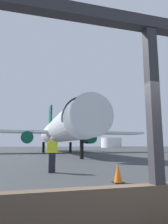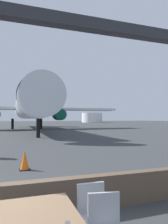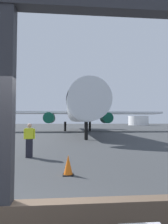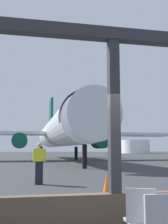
{
  "view_description": "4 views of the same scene",
  "coord_description": "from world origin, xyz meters",
  "px_view_note": "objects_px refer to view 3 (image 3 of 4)",
  "views": [
    {
      "loc": [
        -2.21,
        -3.26,
        1.34
      ],
      "look_at": [
        2.14,
        12.91,
        4.04
      ],
      "focal_mm": 32.64,
      "sensor_mm": 36.0,
      "label": 1
    },
    {
      "loc": [
        0.54,
        -3.87,
        1.8
      ],
      "look_at": [
        5.47,
        10.58,
        2.29
      ],
      "focal_mm": 32.98,
      "sensor_mm": 36.0,
      "label": 2
    },
    {
      "loc": [
        0.91,
        -2.86,
        1.84
      ],
      "look_at": [
        2.23,
        12.77,
        2.64
      ],
      "focal_mm": 29.91,
      "sensor_mm": 36.0,
      "label": 3
    },
    {
      "loc": [
        -1.62,
        -5.07,
        1.46
      ],
      "look_at": [
        1.89,
        12.13,
        3.79
      ],
      "focal_mm": 44.82,
      "sensor_mm": 36.0,
      "label": 4
    }
  ],
  "objects_px": {
    "ground_crew_worker": "(29,140)",
    "traffic_cone": "(68,165)",
    "fuel_storage_tank": "(138,121)",
    "airplane": "(78,111)"
  },
  "relations": [
    {
      "from": "airplane",
      "to": "ground_crew_worker",
      "type": "distance_m",
      "value": 23.98
    },
    {
      "from": "ground_crew_worker",
      "to": "fuel_storage_tank",
      "type": "height_order",
      "value": "fuel_storage_tank"
    },
    {
      "from": "ground_crew_worker",
      "to": "traffic_cone",
      "type": "relative_size",
      "value": 2.53
    },
    {
      "from": "airplane",
      "to": "fuel_storage_tank",
      "type": "xyz_separation_m",
      "value": [
        32.87,
        56.74,
        -1.51
      ]
    },
    {
      "from": "ground_crew_worker",
      "to": "airplane",
      "type": "bearing_deg",
      "value": 80.86
    },
    {
      "from": "ground_crew_worker",
      "to": "fuel_storage_tank",
      "type": "xyz_separation_m",
      "value": [
        36.65,
        80.24,
        1.36
      ]
    },
    {
      "from": "ground_crew_worker",
      "to": "traffic_cone",
      "type": "height_order",
      "value": "ground_crew_worker"
    },
    {
      "from": "ground_crew_worker",
      "to": "fuel_storage_tank",
      "type": "relative_size",
      "value": 0.18
    },
    {
      "from": "traffic_cone",
      "to": "fuel_storage_tank",
      "type": "relative_size",
      "value": 0.07
    },
    {
      "from": "fuel_storage_tank",
      "to": "ground_crew_worker",
      "type": "bearing_deg",
      "value": -114.55
    }
  ]
}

